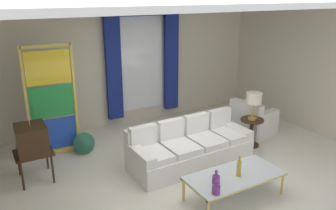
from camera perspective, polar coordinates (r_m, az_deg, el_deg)
The scene contains 15 objects.
ground_plane at distance 6.19m, azimuth 3.54°, elevation -11.71°, with size 16.00×16.00×0.00m, color silver.
wall_rear at distance 8.24m, azimuth -8.01°, elevation 7.02°, with size 8.00×0.12×3.00m, color beige.
wall_right at distance 8.49m, azimuth 22.70°, elevation 6.11°, with size 0.12×7.00×3.00m, color beige.
curtained_window at distance 8.25m, azimuth -4.20°, elevation 8.87°, with size 2.00×0.17×2.70m.
couch_white_long at distance 6.51m, azimuth 3.45°, elevation -7.08°, with size 2.37×0.99×0.86m.
coffee_table at distance 5.50m, azimuth 11.06°, elevation -11.66°, with size 1.54×0.72×0.41m.
bottle_blue_decanter at distance 5.39m, azimuth 11.81°, elevation -10.22°, with size 0.07×0.07×0.35m.
bottle_crystal_tall at distance 4.95m, azimuth 8.06°, elevation -13.72°, with size 0.12×0.12×0.22m.
bottle_amber_squat at distance 5.17m, azimuth 8.05°, elevation -12.16°, with size 0.11×0.11×0.22m.
vintage_tv at distance 6.19m, azimuth -21.88°, elevation -5.56°, with size 0.62×0.61×1.35m.
armchair_white at distance 8.04m, azimuth 13.89°, elevation -2.65°, with size 0.95×0.93×0.80m.
stained_glass_divider at distance 6.91m, azimuth -18.86°, elevation 0.18°, with size 0.95×0.05×2.20m.
peacock_figurine at distance 7.00m, azimuth -13.64°, elevation -6.47°, with size 0.44×0.60×0.50m.
round_side_table at distance 7.36m, azimuth 13.79°, elevation -4.06°, with size 0.48×0.48×0.59m.
table_lamp_brass at distance 7.14m, azimuth 14.20°, elevation 0.94°, with size 0.32×0.32×0.57m.
Camera 1 is at (-2.97, -4.46, 3.10)m, focal length 36.38 mm.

